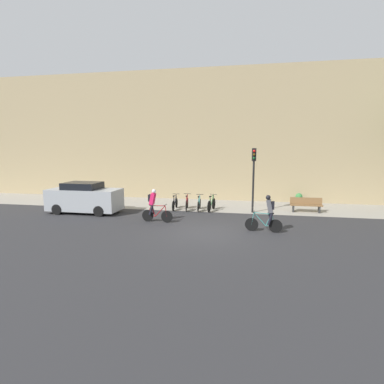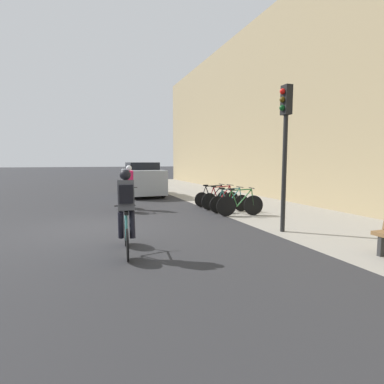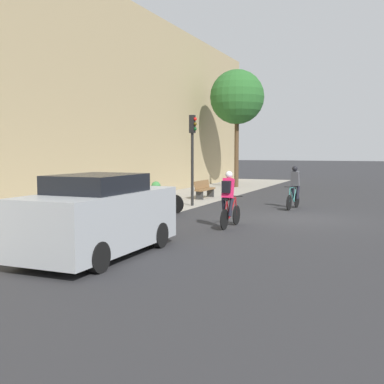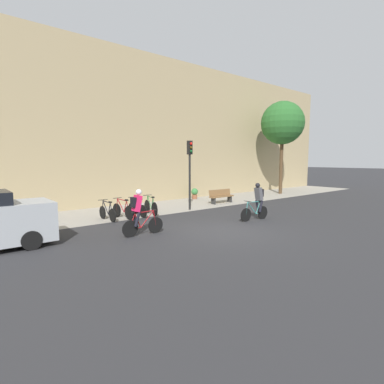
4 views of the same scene
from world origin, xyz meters
The scene contains 11 objects.
ground centered at (0.00, 0.00, 0.00)m, with size 200.00×200.00×0.00m, color #2B2B2D.
kerb_strip centered at (0.00, 6.75, 0.00)m, with size 44.00×4.50×0.01m, color gray.
building_facade centered at (0.00, 9.30, 4.84)m, with size 44.00×0.60×9.68m, color tan.
cyclist_pink centered at (-2.99, 1.55, 0.95)m, with size 1.70×0.46×1.76m.
cyclist_grey centered at (2.83, 0.64, 0.95)m, with size 1.71×0.48×1.75m.
parked_bike_0 centered at (-2.71, 5.00, 0.39)m, with size 0.46×1.65×0.95m.
parked_bike_1 centered at (-1.92, 5.00, 0.40)m, with size 0.46×1.73×0.97m.
parked_bike_2 centered at (-1.13, 5.00, 0.39)m, with size 0.46×1.68×0.95m.
parked_bike_3 centered at (-0.35, 5.01, 0.41)m, with size 0.46×1.70×0.99m.
traffic_light_pole centered at (2.18, 4.90, 2.68)m, with size 0.26×0.30×3.89m.
parked_car centered at (-7.83, 2.98, 0.90)m, with size 4.30×1.84×1.85m.
Camera 2 is at (8.86, -0.16, 1.91)m, focal length 28.00 mm.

